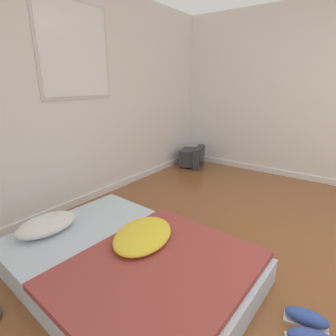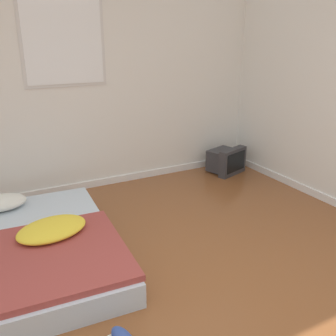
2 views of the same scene
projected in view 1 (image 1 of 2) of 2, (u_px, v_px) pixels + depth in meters
wall_back at (82, 99)px, 3.13m from camera, size 7.32×0.08×2.60m
mattress_bed at (126, 260)px, 2.08m from camera, size 1.46×2.03×0.35m
crt_tv at (193, 157)px, 4.80m from camera, size 0.54×0.50×0.37m
sneaker_pair at (308, 328)px, 1.60m from camera, size 0.32×0.32×0.10m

